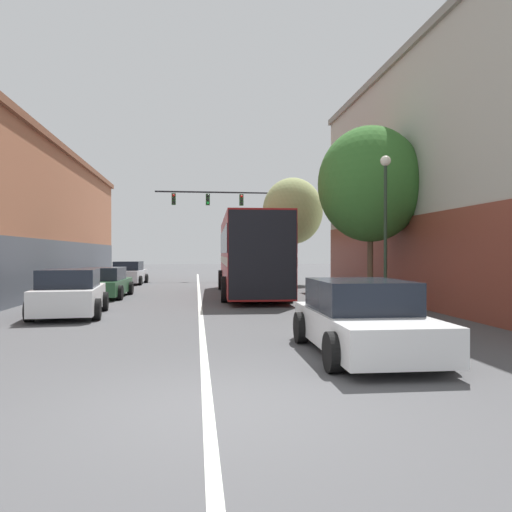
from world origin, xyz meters
TOP-DOWN VIEW (x-y plane):
  - ground_plane at (0.00, 0.00)m, footprint 160.00×160.00m
  - lane_center_line at (0.00, 16.56)m, footprint 0.14×45.13m
  - building_right_storefront at (10.87, 11.44)m, footprint 7.08×20.76m
  - bus at (2.29, 16.44)m, footprint 2.99×11.24m
  - hatchback_foreground at (2.94, 2.98)m, footprint 2.11×4.23m
  - parked_car_left_near at (-4.08, 15.78)m, footprint 2.18×4.37m
  - parked_car_left_mid at (-4.20, 25.05)m, footprint 2.04×3.92m
  - parked_car_left_far at (-3.89, 9.47)m, footprint 2.23×4.01m
  - traffic_signal_gantry at (2.72, 29.11)m, footprint 8.70×0.36m
  - street_lamp at (5.61, 8.66)m, footprint 0.32×0.32m
  - street_tree_near at (6.22, 11.69)m, footprint 3.86×3.48m
  - street_tree_far at (5.69, 23.74)m, footprint 3.65×3.29m

SIDE VIEW (x-z plane):
  - ground_plane at x=0.00m, z-range 0.00..0.00m
  - lane_center_line at x=0.00m, z-range 0.00..0.01m
  - parked_car_left_near at x=-4.08m, z-range -0.03..1.25m
  - hatchback_foreground at x=2.94m, z-range -0.03..1.34m
  - parked_car_left_mid at x=-4.20m, z-range -0.04..1.35m
  - parked_car_left_far at x=-3.89m, z-range -0.04..1.37m
  - bus at x=2.29m, z-range 0.21..3.64m
  - street_lamp at x=5.61m, z-range 0.40..5.27m
  - street_tree_near at x=6.22m, z-range 1.14..7.70m
  - street_tree_far at x=5.69m, z-range 1.21..7.67m
  - traffic_signal_gantry at x=2.72m, z-range 1.61..8.09m
  - building_right_storefront at x=10.87m, z-range 0.11..9.60m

